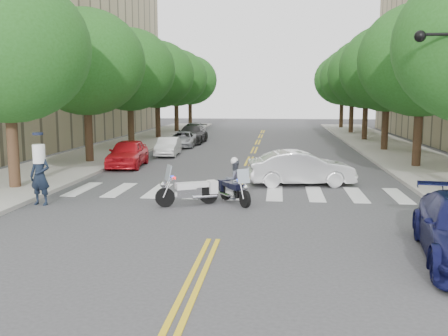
# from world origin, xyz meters

# --- Properties ---
(ground) EXTENTS (140.00, 140.00, 0.00)m
(ground) POSITION_xyz_m (0.00, 0.00, 0.00)
(ground) COLOR #38383A
(ground) RESTS_ON ground
(sidewalk_left) EXTENTS (5.00, 60.00, 0.15)m
(sidewalk_left) POSITION_xyz_m (-9.50, 22.00, 0.07)
(sidewalk_left) COLOR #9E9991
(sidewalk_left) RESTS_ON ground
(sidewalk_right) EXTENTS (5.00, 60.00, 0.15)m
(sidewalk_right) POSITION_xyz_m (9.50, 22.00, 0.07)
(sidewalk_right) COLOR #9E9991
(sidewalk_right) RESTS_ON ground
(tree_l_0) EXTENTS (6.40, 6.40, 8.45)m
(tree_l_0) POSITION_xyz_m (-8.80, 6.00, 5.55)
(tree_l_0) COLOR #382316
(tree_l_0) RESTS_ON ground
(tree_l_1) EXTENTS (6.40, 6.40, 8.45)m
(tree_l_1) POSITION_xyz_m (-8.80, 14.00, 5.55)
(tree_l_1) COLOR #382316
(tree_l_1) RESTS_ON ground
(tree_l_2) EXTENTS (6.40, 6.40, 8.45)m
(tree_l_2) POSITION_xyz_m (-8.80, 22.00, 5.55)
(tree_l_2) COLOR #382316
(tree_l_2) RESTS_ON ground
(tree_l_3) EXTENTS (6.40, 6.40, 8.45)m
(tree_l_3) POSITION_xyz_m (-8.80, 30.00, 5.55)
(tree_l_3) COLOR #382316
(tree_l_3) RESTS_ON ground
(tree_l_4) EXTENTS (6.40, 6.40, 8.45)m
(tree_l_4) POSITION_xyz_m (-8.80, 38.00, 5.55)
(tree_l_4) COLOR #382316
(tree_l_4) RESTS_ON ground
(tree_l_5) EXTENTS (6.40, 6.40, 8.45)m
(tree_l_5) POSITION_xyz_m (-8.80, 46.00, 5.55)
(tree_l_5) COLOR #382316
(tree_l_5) RESTS_ON ground
(tree_r_1) EXTENTS (6.40, 6.40, 8.45)m
(tree_r_1) POSITION_xyz_m (8.80, 14.00, 5.55)
(tree_r_1) COLOR #382316
(tree_r_1) RESTS_ON ground
(tree_r_2) EXTENTS (6.40, 6.40, 8.45)m
(tree_r_2) POSITION_xyz_m (8.80, 22.00, 5.55)
(tree_r_2) COLOR #382316
(tree_r_2) RESTS_ON ground
(tree_r_3) EXTENTS (6.40, 6.40, 8.45)m
(tree_r_3) POSITION_xyz_m (8.80, 30.00, 5.55)
(tree_r_3) COLOR #382316
(tree_r_3) RESTS_ON ground
(tree_r_4) EXTENTS (6.40, 6.40, 8.45)m
(tree_r_4) POSITION_xyz_m (8.80, 38.00, 5.55)
(tree_r_4) COLOR #382316
(tree_r_4) RESTS_ON ground
(tree_r_5) EXTENTS (6.40, 6.40, 8.45)m
(tree_r_5) POSITION_xyz_m (8.80, 46.00, 5.55)
(tree_r_5) COLOR #382316
(tree_r_5) RESTS_ON ground
(motorcycle_police) EXTENTS (1.31, 1.80, 1.64)m
(motorcycle_police) POSITION_xyz_m (0.12, 4.54, 0.73)
(motorcycle_police) COLOR black
(motorcycle_police) RESTS_ON ground
(motorcycle_parked) EXTENTS (2.08, 1.25, 1.44)m
(motorcycle_parked) POSITION_xyz_m (-1.27, 4.13, 0.50)
(motorcycle_parked) COLOR black
(motorcycle_parked) RESTS_ON ground
(officer_standing) EXTENTS (0.80, 0.58, 2.03)m
(officer_standing) POSITION_xyz_m (-6.50, 3.55, 1.01)
(officer_standing) COLOR black
(officer_standing) RESTS_ON ground
(convertible) EXTENTS (4.63, 2.25, 1.46)m
(convertible) POSITION_xyz_m (2.63, 8.40, 0.73)
(convertible) COLOR silver
(convertible) RESTS_ON ground
(parked_car_a) EXTENTS (2.06, 4.40, 1.46)m
(parked_car_a) POSITION_xyz_m (-6.30, 13.00, 0.73)
(parked_car_a) COLOR red
(parked_car_a) RESTS_ON ground
(parked_car_b) EXTENTS (1.45, 3.60, 1.16)m
(parked_car_b) POSITION_xyz_m (-5.23, 18.00, 0.58)
(parked_car_b) COLOR silver
(parked_car_b) RESTS_ON ground
(parked_car_c) EXTENTS (2.01, 4.13, 1.13)m
(parked_car_c) POSITION_xyz_m (-5.37, 23.50, 0.57)
(parked_car_c) COLOR #9D9EA4
(parked_car_c) RESTS_ON ground
(parked_car_d) EXTENTS (2.05, 5.01, 1.45)m
(parked_car_d) POSITION_xyz_m (-5.20, 26.64, 0.73)
(parked_car_d) COLOR black
(parked_car_d) RESTS_ON ground
(parked_car_e) EXTENTS (1.78, 3.96, 1.32)m
(parked_car_e) POSITION_xyz_m (-6.30, 34.00, 0.66)
(parked_car_e) COLOR #B0AFB5
(parked_car_e) RESTS_ON ground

